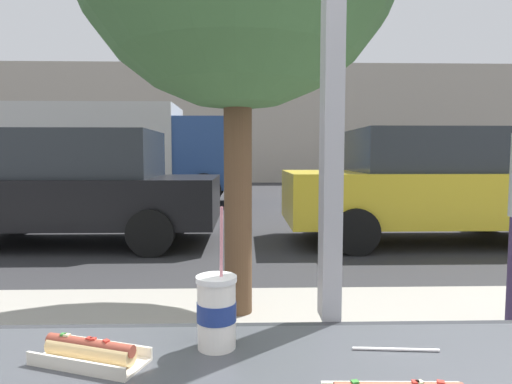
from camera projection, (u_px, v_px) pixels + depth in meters
The scene contains 9 objects.
ground_plane at pixel (255, 220), 9.15m from camera, with size 60.00×60.00×0.00m, color #2D2D30.
sidewalk_strip at pixel (281, 363), 2.77m from camera, with size 16.00×2.80×0.10m, color #9E998E.
building_facade_far at pixel (249, 124), 22.18m from camera, with size 28.00×1.20×5.86m, color #A89E8E.
soda_cup_right at pixel (217, 311), 0.99m from camera, with size 0.09×0.09×0.32m.
hotdog_tray_far at pixel (90, 352), 0.92m from camera, with size 0.26×0.17×0.05m.
loose_straw at pixel (396, 349), 0.97m from camera, with size 0.01×0.01×0.19m, color white.
parked_car_black at pixel (76, 187), 6.70m from camera, with size 4.36×2.00×1.72m.
parked_car_yellow at pixel (431, 185), 6.84m from camera, with size 4.50×1.99×1.76m.
box_truck at pixel (121, 150), 12.12m from camera, with size 6.43×2.44×2.70m.
Camera 1 is at (-0.23, -1.07, 1.35)m, focal length 30.90 mm.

